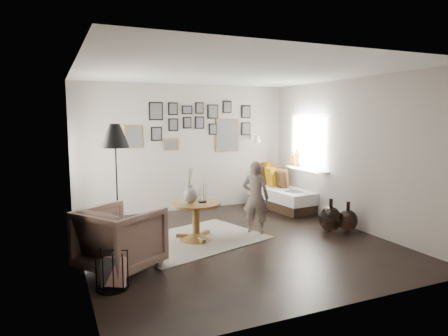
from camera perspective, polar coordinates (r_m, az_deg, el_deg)
name	(u,v)px	position (r m, az deg, el deg)	size (l,w,h in m)	color
ground	(234,241)	(6.36, 1.42, -10.44)	(4.80, 4.80, 0.00)	black
wall_back	(185,148)	(8.31, -5.60, 2.88)	(4.50, 4.50, 0.00)	#9D9389
wall_front	(338,183)	(4.07, 16.01, -2.01)	(4.50, 4.50, 0.00)	#9D9389
wall_left	(78,166)	(5.53, -20.16, 0.23)	(4.80, 4.80, 0.00)	#9D9389
wall_right	(350,154)	(7.33, 17.60, 1.98)	(4.80, 4.80, 0.00)	#9D9389
ceiling	(234,72)	(6.09, 1.50, 13.55)	(4.80, 4.80, 0.00)	white
door_left	(74,173)	(6.75, -20.60, -0.72)	(0.00, 2.14, 2.14)	white
window_right	(302,166)	(8.37, 11.07, 0.28)	(0.15, 1.32, 1.30)	white
gallery_wall	(198,126)	(8.37, -3.72, 5.96)	(2.74, 0.03, 1.08)	brown
wall_sconce	(257,139)	(8.67, 4.75, 4.15)	(0.18, 0.36, 0.16)	white
rug	(194,240)	(6.43, -4.30, -10.19)	(2.14, 1.50, 0.01)	beige
pedestal_table	(196,223)	(6.35, -4.00, -7.84)	(0.77, 0.77, 0.60)	brown
vase	(191,192)	(6.23, -4.80, -3.48)	(0.22, 0.22, 0.55)	black
candles	(202,193)	(6.28, -3.09, -3.66)	(0.13, 0.13, 0.29)	black
daybed	(279,193)	(8.77, 7.84, -3.49)	(1.01, 2.03, 0.95)	black
magazine_on_daybed	(294,191)	(8.18, 9.90, -3.32)	(0.21, 0.29, 0.02)	black
armchair	(120,239)	(5.28, -14.59, -9.76)	(0.87, 0.90, 0.82)	#72584D
armchair_cushion	(122,232)	(5.32, -14.38, -8.84)	(0.37, 0.37, 0.09)	white
floor_lamp	(115,140)	(6.34, -15.28, 3.86)	(0.43, 0.43, 1.84)	black
magazine_basket	(112,270)	(4.82, -15.70, -13.84)	(0.46, 0.46, 0.45)	black
demijohn_large	(330,219)	(7.05, 14.96, -7.04)	(0.38, 0.38, 0.57)	black
demijohn_small	(348,220)	(7.14, 17.25, -7.15)	(0.33, 0.33, 0.52)	black
child	(256,197)	(6.66, 4.55, -4.21)	(0.44, 0.29, 1.22)	#61544D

